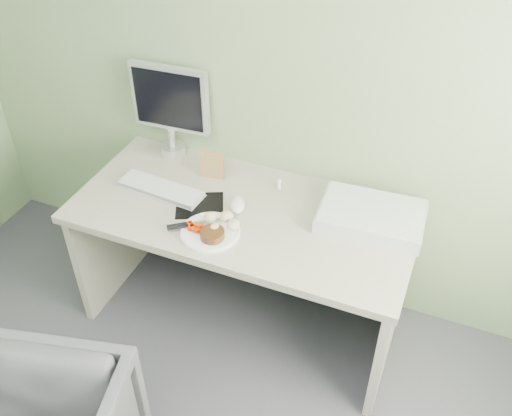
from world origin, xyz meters
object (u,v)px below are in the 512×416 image
at_px(desk, 243,240).
at_px(plate, 210,232).
at_px(monitor, 170,106).
at_px(scanner, 371,217).

distance_m(desk, plate, 0.29).
distance_m(desk, monitor, 0.77).
height_order(desk, plate, plate).
distance_m(scanner, monitor, 1.14).
relative_size(scanner, monitor, 0.95).
bearing_deg(plate, monitor, 131.58).
bearing_deg(desk, monitor, 149.30).
xyz_separation_m(desk, monitor, (-0.53, 0.31, 0.46)).
bearing_deg(plate, scanner, 27.81).
xyz_separation_m(scanner, monitor, (-1.10, 0.18, 0.24)).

